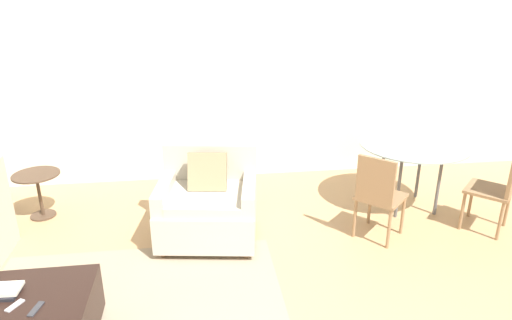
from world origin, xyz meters
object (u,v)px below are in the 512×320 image
at_px(ottoman, 30,317).
at_px(dining_table, 413,151).
at_px(book_stack, 5,291).
at_px(armchair, 208,205).
at_px(tv_remote_primary, 36,309).
at_px(tv_remote_secondary, 15,306).
at_px(dining_chair_near_left, 378,192).
at_px(dining_chair_near_right, 500,185).
at_px(side_table, 38,186).

distance_m(ottoman, dining_table, 4.01).
bearing_deg(book_stack, armchair, 41.94).
relative_size(armchair, tv_remote_primary, 6.93).
distance_m(tv_remote_primary, tv_remote_secondary, 0.16).
bearing_deg(dining_chair_near_left, tv_remote_secondary, -158.52).
xyz_separation_m(tv_remote_secondary, dining_table, (3.63, 1.82, 0.27)).
xyz_separation_m(book_stack, tv_remote_primary, (0.26, -0.20, -0.02)).
xyz_separation_m(armchair, ottoman, (-1.30, -1.32, -0.13)).
bearing_deg(dining_chair_near_right, ottoman, -165.94).
height_order(book_stack, tv_remote_primary, book_stack).
bearing_deg(dining_table, dining_chair_near_left, -135.00).
distance_m(armchair, dining_chair_near_right, 2.96).
bearing_deg(dining_chair_near_right, tv_remote_secondary, -164.62).
xyz_separation_m(tv_remote_primary, dining_chair_near_right, (4.12, 1.23, 0.10)).
height_order(tv_remote_secondary, dining_chair_near_left, dining_chair_near_left).
bearing_deg(dining_chair_near_left, side_table, 164.60).
bearing_deg(side_table, tv_remote_secondary, -77.10).
bearing_deg(ottoman, book_stack, 167.07).
xyz_separation_m(tv_remote_primary, dining_table, (3.48, 1.87, 0.27)).
bearing_deg(tv_remote_primary, tv_remote_secondary, 159.88).
bearing_deg(dining_chair_near_right, book_stack, -166.74).
distance_m(armchair, tv_remote_secondary, 1.96).
distance_m(dining_table, dining_chair_near_right, 0.93).
height_order(tv_remote_secondary, dining_chair_near_right, dining_chair_near_right).
height_order(tv_remote_secondary, dining_table, dining_table).
height_order(armchair, dining_chair_near_left, dining_chair_near_left).
height_order(side_table, dining_chair_near_right, dining_chair_near_right).
relative_size(tv_remote_secondary, dining_chair_near_left, 0.15).
xyz_separation_m(book_stack, dining_chair_near_right, (4.38, 1.03, 0.08)).
distance_m(book_stack, tv_remote_secondary, 0.18).
height_order(armchair, side_table, armchair).
relative_size(armchair, dining_chair_near_right, 1.18).
xyz_separation_m(dining_table, dining_chair_near_right, (0.64, -0.64, -0.17)).
xyz_separation_m(tv_remote_secondary, dining_chair_near_right, (4.27, 1.18, 0.10)).
xyz_separation_m(ottoman, dining_table, (3.60, 1.71, 0.46)).
bearing_deg(tv_remote_secondary, dining_chair_near_left, 21.48).
bearing_deg(tv_remote_secondary, side_table, 102.90).
bearing_deg(dining_chair_near_left, dining_table, 45.00).
bearing_deg(book_stack, dining_chair_near_right, 13.26).
height_order(book_stack, tv_remote_secondary, book_stack).
bearing_deg(tv_remote_primary, dining_table, 28.30).
relative_size(tv_remote_primary, dining_table, 0.13).
relative_size(dining_chair_near_left, dining_chair_near_right, 1.00).
relative_size(tv_remote_primary, dining_chair_near_left, 0.17).
bearing_deg(book_stack, tv_remote_primary, -37.65).
height_order(ottoman, tv_remote_secondary, tv_remote_secondary).
xyz_separation_m(armchair, dining_chair_near_right, (2.94, -0.26, 0.16)).
distance_m(side_table, dining_chair_near_right, 4.86).
relative_size(ottoman, side_table, 1.73).
bearing_deg(dining_chair_near_left, armchair, 171.13).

